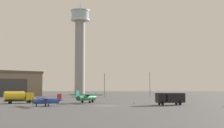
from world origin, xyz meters
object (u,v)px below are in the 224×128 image
Objects in this scene: truck_box_black at (170,98)px; traffic_cone_near_left at (224,105)px; truck_fuel_tanker_yellow at (18,97)px; airplane_green at (86,97)px; light_post_east at (150,82)px; light_post_west at (104,83)px; traffic_cone_near_right at (134,102)px; airplane_blue at (47,101)px; control_tower at (80,45)px.

truck_box_black is 9.15× the size of traffic_cone_near_left.
truck_fuel_tanker_yellow is at bearing 166.60° from traffic_cone_near_left.
light_post_east reaches higher than airplane_green.
airplane_green is 41.97m from light_post_west.
truck_box_black is at bearing -40.93° from truck_fuel_tanker_yellow.
airplane_green is 16.11× the size of traffic_cone_near_right.
truck_box_black is at bearing -32.71° from traffic_cone_near_right.
light_post_west is (9.76, 53.74, 4.54)m from airplane_blue.
airplane_blue reaches higher than traffic_cone_near_left.
airplane_blue is at bearing -116.52° from light_post_east.
light_post_west is (12.55, -20.53, -18.22)m from control_tower.
traffic_cone_near_right is at bearing -71.54° from control_tower.
light_post_west is 13.56× the size of traffic_cone_near_left.
airplane_blue is at bearing -178.19° from airplane_green.
truck_fuel_tanker_yellow is 47.82m from light_post_west.
light_post_west is at bearing 116.21° from traffic_cone_near_left.
airplane_blue is 36.65m from traffic_cone_near_left.
control_tower is 72.70× the size of traffic_cone_near_right.
light_post_west reaches higher than airplane_blue.
truck_fuel_tanker_yellow is 11.51× the size of traffic_cone_near_right.
control_tower is 4.56× the size of light_post_west.
light_post_west reaches higher than truck_fuel_tanker_yellow.
traffic_cone_near_left is at bearing -29.69° from traffic_cone_near_right.
airplane_green is 1.40× the size of truck_fuel_tanker_yellow.
airplane_green reaches higher than airplane_blue.
truck_box_black is at bearing 157.91° from airplane_blue.
light_post_west is at bearing -58.56° from control_tower.
traffic_cone_near_left is at bearing 147.36° from airplane_blue.
airplane_blue reaches higher than traffic_cone_near_right.
control_tower reaches higher than airplane_green.
truck_fuel_tanker_yellow is at bearing -129.18° from light_post_east.
airplane_green is at bearing -151.57° from airplane_blue.
light_post_east is at bearing -103.66° from truck_box_black.
control_tower reaches higher than truck_fuel_tanker_yellow.
light_post_east is (30.76, -18.22, -18.03)m from control_tower.
control_tower is 72.49m from traffic_cone_near_right.
light_post_east is at bearing -30.65° from control_tower.
truck_fuel_tanker_yellow is (-36.04, 5.81, 0.09)m from truck_box_black.
truck_fuel_tanker_yellow reaches higher than traffic_cone_near_left.
truck_box_black is 11.35m from traffic_cone_near_left.
airplane_blue is (2.79, -74.26, -22.76)m from control_tower.
traffic_cone_near_left is (46.07, -10.97, -1.29)m from truck_fuel_tanker_yellow.
light_post_west reaches higher than traffic_cone_near_right.
control_tower is 4.40× the size of light_post_east.
traffic_cone_near_left is at bearing -81.52° from airplane_green.
truck_box_black is at bearing 152.76° from traffic_cone_near_left.
truck_box_black is 36.50m from truck_fuel_tanker_yellow.
traffic_cone_near_left is (8.66, -56.88, -5.56)m from light_post_east.
light_post_west is (2.72, 41.67, 4.25)m from airplane_green.
airplane_green reaches higher than traffic_cone_near_right.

